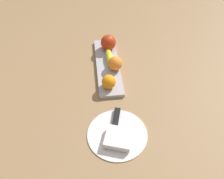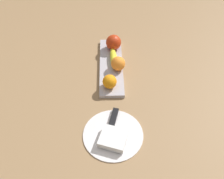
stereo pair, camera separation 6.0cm
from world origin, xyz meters
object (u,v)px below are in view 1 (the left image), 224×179
orange_near_banana (109,82)px  dinner_plate (117,134)px  banana (110,58)px  folded_napkin (118,138)px  knife (116,120)px  orange_near_apple (115,63)px  fruit_tray (108,66)px  apple (108,42)px

orange_near_banana → dinner_plate: bearing=2.3°
banana → folded_napkin: 0.45m
orange_near_banana → knife: bearing=3.1°
banana → orange_near_banana: orange_near_banana is taller
orange_near_apple → knife: 0.30m
fruit_tray → dinner_plate: (0.39, -0.00, -0.00)m
orange_near_apple → knife: (0.30, -0.03, -0.04)m
apple → folded_napkin: size_ratio=0.80×
fruit_tray → knife: size_ratio=2.27×
fruit_tray → orange_near_apple: 0.06m
banana → folded_napkin: size_ratio=1.60×
fruit_tray → dinner_plate: size_ratio=1.73×
apple → knife: 0.46m
fruit_tray → dinner_plate: 0.39m
dinner_plate → fruit_tray: bearing=180.0°
banana → orange_near_apple: bearing=-167.2°
banana → dinner_plate: (0.42, -0.01, -0.03)m
banana → apple: bearing=-4.3°
orange_near_banana → apple: bearing=174.9°
apple → orange_near_apple: (0.16, 0.02, -0.01)m
orange_near_apple → dinner_plate: bearing=-4.8°
orange_near_apple → folded_napkin: 0.39m
banana → orange_near_banana: 0.18m
banana → folded_napkin: (0.45, -0.01, -0.01)m
fruit_tray → knife: 0.33m
fruit_tray → dinner_plate: fruit_tray is taller
apple → orange_near_apple: size_ratio=1.16×
apple → fruit_tray: bearing=-6.8°
apple → folded_napkin: 0.55m
orange_near_apple → orange_near_banana: 0.12m
orange_near_banana → dinner_plate: (0.24, 0.01, -0.05)m
banana → knife: bearing=175.2°
dinner_plate → folded_napkin: (0.03, 0.00, 0.02)m
fruit_tray → orange_near_banana: orange_near_banana is taller
apple → knife: size_ratio=0.44×
knife → folded_napkin: bearing=14.2°
apple → dinner_plate: bearing=-1.6°
orange_near_banana → knife: orange_near_banana is taller
banana → orange_near_apple: 0.07m
banana → orange_near_apple: (0.06, 0.02, 0.02)m
orange_near_banana → fruit_tray: bearing=176.3°
orange_near_apple → folded_napkin: (0.39, -0.03, -0.03)m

